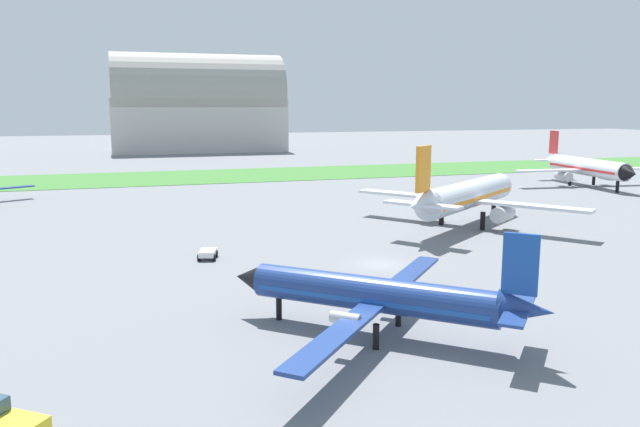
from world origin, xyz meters
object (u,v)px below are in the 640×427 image
(airplane_midfield_jet, at_px, (466,196))
(baggage_cart_near_gate, at_px, (208,253))
(airplane_foreground_turboprop, at_px, (378,295))
(airplane_parked_jet_far, at_px, (586,167))
(pushback_tug_midfield, at_px, (2,425))

(airplane_midfield_jet, bearing_deg, baggage_cart_near_gate, 156.11)
(airplane_foreground_turboprop, height_order, baggage_cart_near_gate, airplane_foreground_turboprop)
(airplane_parked_jet_far, bearing_deg, airplane_foreground_turboprop, -42.14)
(airplane_parked_jet_far, relative_size, pushback_tug_midfield, 7.23)
(airplane_foreground_turboprop, bearing_deg, pushback_tug_midfield, 61.42)
(pushback_tug_midfield, bearing_deg, airplane_foreground_turboprop, -124.14)
(airplane_parked_jet_far, distance_m, airplane_foreground_turboprop, 92.16)
(airplane_foreground_turboprop, relative_size, airplane_midfield_jet, 0.77)
(pushback_tug_midfield, bearing_deg, airplane_midfield_jet, -103.06)
(baggage_cart_near_gate, height_order, pushback_tug_midfield, pushback_tug_midfield)
(airplane_midfield_jet, bearing_deg, pushback_tug_midfield, -176.44)
(airplane_foreground_turboprop, xyz_separation_m, pushback_tug_midfield, (-21.42, -7.44, -1.90))
(baggage_cart_near_gate, relative_size, pushback_tug_midfield, 0.70)
(airplane_foreground_turboprop, xyz_separation_m, airplane_midfield_jet, (25.55, 32.29, 1.09))
(airplane_parked_jet_far, bearing_deg, pushback_tug_midfield, -46.55)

